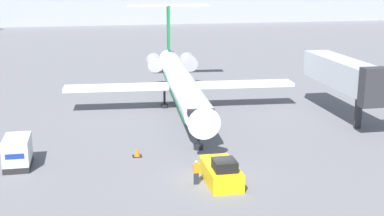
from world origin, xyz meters
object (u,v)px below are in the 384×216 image
at_px(pushback_tug, 221,172).
at_px(traffic_cone_left, 137,152).
at_px(airplane_main, 180,79).
at_px(jet_bridge, 346,75).
at_px(luggage_cart, 17,152).
at_px(worker_near_tug, 196,172).

relative_size(pushback_tug, traffic_cone_left, 6.41).
relative_size(airplane_main, traffic_cone_left, 43.80).
height_order(airplane_main, traffic_cone_left, airplane_main).
relative_size(airplane_main, jet_bridge, 2.28).
distance_m(airplane_main, jet_bridge, 16.70).
height_order(airplane_main, luggage_cart, airplane_main).
bearing_deg(pushback_tug, luggage_cart, 157.65).
height_order(luggage_cart, worker_near_tug, luggage_cart).
xyz_separation_m(worker_near_tug, traffic_cone_left, (-3.42, 6.38, -0.57)).
bearing_deg(jet_bridge, luggage_cart, -165.79).
bearing_deg(luggage_cart, airplane_main, 45.69).
bearing_deg(airplane_main, pushback_tug, -92.07).
relative_size(pushback_tug, jet_bridge, 0.33).
distance_m(pushback_tug, jet_bridge, 20.76).
bearing_deg(worker_near_tug, luggage_cart, 154.93).
distance_m(pushback_tug, worker_near_tug, 1.73).
bearing_deg(jet_bridge, traffic_cone_left, -161.75).
distance_m(luggage_cart, worker_near_tug, 13.53).
height_order(airplane_main, pushback_tug, airplane_main).
height_order(pushback_tug, worker_near_tug, pushback_tug).
xyz_separation_m(luggage_cart, traffic_cone_left, (8.83, 0.65, -0.82)).
height_order(pushback_tug, traffic_cone_left, pushback_tug).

